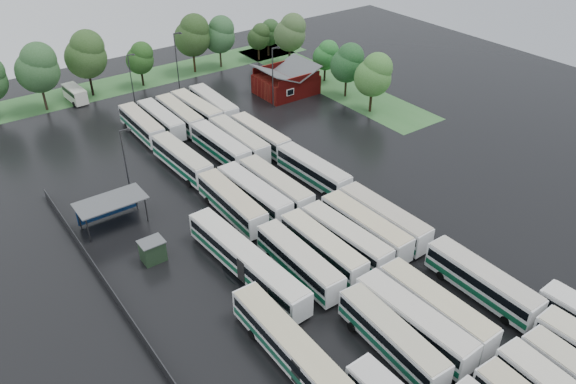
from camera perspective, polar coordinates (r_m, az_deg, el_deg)
ground at (r=63.21m, az=4.99°, el=-7.24°), size 160.00×160.00×0.00m
brick_building at (r=104.37m, az=-0.20°, el=10.97°), size 10.07×8.60×5.39m
wash_shed at (r=70.64m, az=-17.65°, el=-1.08°), size 8.20×4.20×3.58m
utility_hut at (r=64.41m, az=-13.59°, el=-5.81°), size 2.70×2.20×2.62m
grass_strip_north at (r=113.89m, az=-16.14°, el=10.58°), size 80.00×10.00×0.01m
grass_strip_east at (r=110.83m, az=4.06°, el=11.18°), size 10.00×50.00×0.01m
west_fence at (r=60.14m, az=-16.90°, el=-10.57°), size 0.10×50.00×1.20m
bus_r1c0 at (r=53.35m, az=10.46°, el=-14.30°), size 3.23×12.46×3.44m
bus_r1c1 at (r=55.03m, az=12.64°, el=-12.68°), size 3.13×12.99×3.59m
bus_r1c2 at (r=56.85m, az=14.75°, el=-11.29°), size 2.89×12.80×3.55m
bus_r1c4 at (r=61.10m, az=19.09°, el=-8.57°), size 2.75×12.72×3.54m
bus_r2c0 at (r=60.30m, az=1.13°, el=-7.03°), size 2.80×12.53×3.48m
bus_r2c1 at (r=62.29m, az=3.53°, el=-5.64°), size 2.69×12.30×3.42m
bus_r2c2 at (r=63.85m, az=5.87°, el=-4.65°), size 3.18×12.52×3.46m
bus_r2c3 at (r=65.72m, az=7.85°, el=-3.54°), size 2.98×12.74×3.53m
bus_r2c4 at (r=67.51m, az=9.69°, el=-2.60°), size 3.06×12.90×3.57m
bus_r3c0 at (r=69.63m, az=-5.74°, el=-1.07°), size 2.93×12.79×3.55m
bus_r3c1 at (r=71.03m, az=-3.46°, el=-0.19°), size 3.21×12.94×3.57m
bus_r3c2 at (r=72.44m, az=-1.29°, el=0.59°), size 3.04×12.95×3.59m
bus_r3c4 at (r=76.04m, az=2.57°, el=2.21°), size 3.19×12.71×3.51m
bus_r4c0 at (r=79.99m, az=-10.74°, el=3.30°), size 3.19×12.90×3.57m
bus_r4c2 at (r=82.75m, az=-6.88°, el=4.69°), size 2.96×12.74×3.53m
bus_r4c3 at (r=83.97m, az=-4.98°, el=5.27°), size 2.77×12.88×3.58m
bus_r4c4 at (r=85.31m, az=-2.86°, el=5.75°), size 2.87×12.31×3.41m
bus_r5c0 at (r=91.44m, az=-14.63°, el=6.62°), size 2.77×12.33×3.42m
bus_r5c1 at (r=92.43m, az=-12.76°, el=7.17°), size 2.63×12.26×3.41m
bus_r5c2 at (r=93.43m, az=-10.95°, el=7.69°), size 2.81×12.46×3.46m
bus_r5c3 at (r=94.94m, az=-9.27°, el=8.29°), size 3.11×12.60×3.48m
bus_r5c4 at (r=96.13m, az=-7.57°, el=8.78°), size 3.18×12.91×3.57m
artic_bus_west_b at (r=60.40m, az=-4.26°, el=-7.02°), size 3.58×18.99×3.50m
artic_bus_west_c at (r=50.74m, az=1.40°, el=-16.66°), size 2.95×18.95×3.51m
minibus at (r=107.84m, az=-20.83°, el=9.33°), size 2.64×6.26×2.68m
tree_north_1 at (r=104.08m, az=-24.07°, el=11.50°), size 7.17×7.17×11.88m
tree_north_2 at (r=107.39m, az=-19.81°, el=13.06°), size 7.27×7.27×12.04m
tree_north_3 at (r=109.98m, az=-14.76°, el=13.05°), size 5.10×5.10×8.45m
tree_north_4 at (r=114.34m, az=-9.64°, el=15.45°), size 6.98×6.98×11.57m
tree_north_5 at (r=116.67m, az=-6.93°, el=15.62°), size 6.29×6.29×10.42m
tree_north_6 at (r=122.84m, az=-1.95°, el=15.90°), size 4.75×4.75×7.87m
tree_east_0 at (r=96.18m, az=8.76°, el=11.72°), size 6.25×6.25×10.35m
tree_east_1 at (r=102.03m, az=6.13°, el=12.94°), size 5.93×5.93×9.83m
tree_east_2 at (r=109.22m, az=3.92°, el=13.72°), size 4.80×4.80×7.95m
tree_east_3 at (r=116.78m, az=0.28°, el=15.93°), size 6.41×6.41×10.61m
tree_east_4 at (r=120.73m, az=-2.94°, el=15.51°), size 4.63×4.62×7.66m
lamp_post_ne at (r=96.64m, az=-1.50°, el=11.91°), size 1.65×0.32×10.70m
lamp_post_nw at (r=73.54m, az=-16.14°, el=3.13°), size 1.52×0.30×9.89m
lamp_post_back_w at (r=101.88m, az=-15.62°, el=11.26°), size 1.39×0.27×9.05m
lamp_post_back_e at (r=105.63m, az=-11.21°, el=13.19°), size 1.67×0.33×10.84m
puddle_2 at (r=62.88m, az=-2.92°, el=-7.39°), size 8.21×8.21×0.01m
puddle_3 at (r=66.17m, az=11.86°, el=-5.82°), size 3.66×3.66×0.01m
puddle_4 at (r=62.95m, az=23.20°, el=-10.57°), size 3.32×3.32×0.01m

